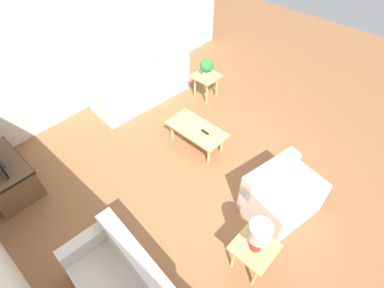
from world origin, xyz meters
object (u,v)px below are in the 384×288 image
sofa (142,87)px  tv_stand_chest (5,176)px  side_table_plant (206,79)px  potted_plant (207,66)px  loveseat (123,282)px  armchair (279,195)px  coffee_table (196,130)px  table_lamp (259,234)px  side_table_lamp (254,250)px

sofa → tv_stand_chest: (-0.22, 2.97, -0.02)m
side_table_plant → potted_plant: size_ratio=1.45×
loveseat → potted_plant: potted_plant is taller
armchair → loveseat: same height
sofa → armchair: bearing=87.9°
coffee_table → table_lamp: size_ratio=2.20×
coffee_table → tv_stand_chest: size_ratio=0.99×
sofa → coffee_table: 1.77m
sofa → potted_plant: (-0.92, -0.98, 0.43)m
coffee_table → potted_plant: potted_plant is taller
armchair → tv_stand_chest: 4.19m
coffee_table → side_table_plant: size_ratio=1.97×
coffee_table → side_table_lamp: bearing=149.6°
loveseat → table_lamp: 1.70m
sofa → side_table_lamp: 4.02m
sofa → side_table_plant: bearing=141.0°
sofa → armchair: 3.55m
side_table_plant → armchair: bearing=152.2°
armchair → coffee_table: size_ratio=1.06×
coffee_table → side_table_plant: (0.83, -1.22, 0.09)m
coffee_table → armchair: bearing=175.0°
side_table_plant → tv_stand_chest: bearing=79.9°
side_table_lamp → tv_stand_chest: (3.53, 1.55, -0.15)m
loveseat → coffee_table: loveseat is taller
potted_plant → table_lamp: (-2.83, 2.40, 0.10)m
side_table_lamp → potted_plant: potted_plant is taller
side_table_lamp → potted_plant: (2.83, -2.40, 0.30)m
side_table_plant → table_lamp: (-2.83, 2.40, 0.40)m
armchair → potted_plant: size_ratio=3.04×
loveseat → table_lamp: size_ratio=3.02×
tv_stand_chest → potted_plant: bearing=-100.1°
armchair → coffee_table: armchair is taller
loveseat → side_table_plant: loveseat is taller
sofa → table_lamp: bearing=73.6°
loveseat → sofa: bearing=141.2°
armchair → table_lamp: (-0.23, 1.02, 0.55)m
sofa → potted_plant: bearing=141.0°
tv_stand_chest → side_table_lamp: bearing=-156.3°
coffee_table → side_table_plant: 1.48m
tv_stand_chest → potted_plant: size_ratio=2.90×
sofa → table_lamp: 4.05m
sofa → armchair: sofa is taller
side_table_plant → side_table_lamp: same height
sofa → loveseat: size_ratio=1.44×
armchair → table_lamp: bearing=-156.1°
coffee_table → loveseat: bearing=113.3°
side_table_plant → potted_plant: 0.30m
side_table_lamp → table_lamp: bearing=90.0°
sofa → side_table_plant: (-0.92, -0.98, 0.12)m
loveseat → side_table_lamp: size_ratio=2.71×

